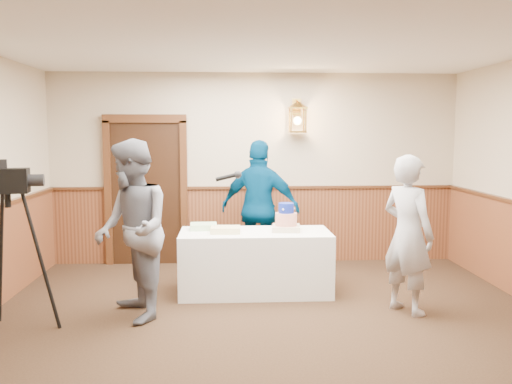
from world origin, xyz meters
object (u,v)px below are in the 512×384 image
interviewer (132,230)px  display_table (255,262)px  tiered_cake (286,220)px  sheet_cake_green (204,226)px  tv_camera_rig (11,260)px  baker (408,234)px  sheet_cake_yellow (225,230)px  assistant_p (260,208)px

interviewer → display_table: bearing=101.4°
tiered_cake → interviewer: 1.91m
sheet_cake_green → tv_camera_rig: tv_camera_rig is taller
tiered_cake → baker: 1.47m
tiered_cake → interviewer: size_ratio=0.19×
display_table → tv_camera_rig: size_ratio=1.13×
interviewer → baker: interviewer is taller
sheet_cake_yellow → sheet_cake_green: sheet_cake_green is taller
sheet_cake_yellow → baker: 2.09m
sheet_cake_yellow → baker: bearing=-20.9°
sheet_cake_green → baker: baker is taller
interviewer → tv_camera_rig: (-1.10, -0.32, -0.22)m
interviewer → baker: (2.90, 0.06, -0.08)m
tiered_cake → assistant_p: assistant_p is taller
interviewer → tv_camera_rig: size_ratio=1.17×
sheet_cake_yellow → sheet_cake_green: (-0.27, 0.23, 0.00)m
display_table → baker: bearing=-26.8°
tiered_cake → display_table: bearing=-176.4°
display_table → interviewer: interviewer is taller
tiered_cake → tv_camera_rig: tv_camera_rig is taller
display_table → sheet_cake_green: sheet_cake_green is taller
display_table → interviewer: (-1.31, -0.87, 0.56)m
tiered_cake → interviewer: interviewer is taller
assistant_p → tv_camera_rig: assistant_p is taller
interviewer → baker: bearing=69.1°
display_table → baker: size_ratio=1.06×
sheet_cake_green → assistant_p: (0.73, 0.61, 0.13)m
tiered_cake → baker: (1.22, -0.83, -0.03)m
sheet_cake_yellow → sheet_cake_green: size_ratio=1.09×
sheet_cake_green → tv_camera_rig: size_ratio=0.20×
sheet_cake_green → assistant_p: assistant_p is taller
sheet_cake_yellow → sheet_cake_green: bearing=139.3°
interviewer → tiered_cake: bearing=95.7°
baker → tv_camera_rig: (-4.01, -0.38, -0.14)m
baker → tv_camera_rig: bearing=62.7°
interviewer → assistant_p: interviewer is taller
interviewer → assistant_p: bearing=117.1°
tv_camera_rig → baker: bearing=-5.3°
tiered_cake → tv_camera_rig: (-2.79, -1.21, -0.17)m
display_table → sheet_cake_green: bearing=164.9°
sheet_cake_green → interviewer: size_ratio=0.17×
display_table → baker: baker is taller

